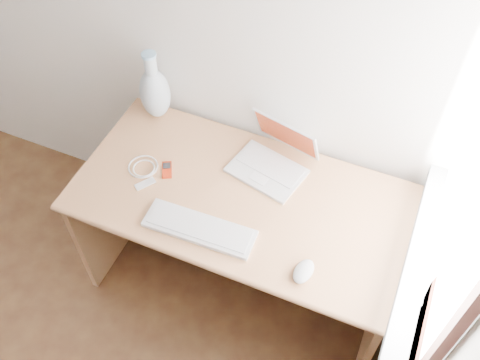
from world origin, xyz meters
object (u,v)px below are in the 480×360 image
at_px(laptop, 271,158).
at_px(external_keyboard, 199,228).
at_px(desk, 248,210).
at_px(vase, 155,91).

distance_m(laptop, external_keyboard, 0.43).
distance_m(desk, laptop, 0.28).
distance_m(laptop, vase, 0.59).
bearing_deg(external_keyboard, vase, 130.07).
relative_size(laptop, external_keyboard, 0.77).
bearing_deg(laptop, desk, -100.47).
bearing_deg(desk, external_keyboard, -105.62).
xyz_separation_m(desk, vase, (-0.53, 0.20, 0.34)).
xyz_separation_m(laptop, external_keyboard, (-0.13, -0.41, -0.04)).
bearing_deg(laptop, external_keyboard, -95.05).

